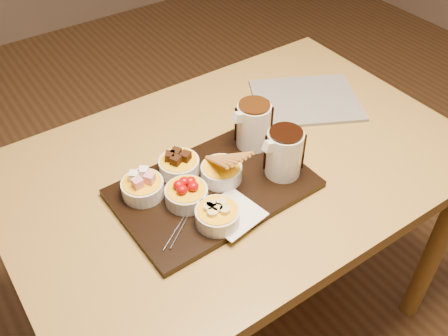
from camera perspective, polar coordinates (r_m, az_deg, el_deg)
ground at (r=1.88m, az=1.14°, el=-16.53°), size 5.00×5.00×0.00m
dining_table at (r=1.36m, az=1.51°, el=-2.17°), size 1.20×0.80×0.75m
serving_board at (r=1.21m, az=-1.17°, el=-2.34°), size 0.47×0.31×0.02m
napkin at (r=1.13m, az=0.92°, el=-5.24°), size 0.14×0.14×0.00m
bowl_marshmallows at (r=1.18m, az=-9.26°, el=-2.29°), size 0.10×0.10×0.04m
bowl_cake at (r=1.23m, az=-5.14°, el=0.21°), size 0.10×0.10×0.04m
bowl_strawberries at (r=1.15m, az=-4.30°, el=-3.13°), size 0.10×0.10×0.04m
bowl_biscotti at (r=1.21m, az=-0.30°, el=-0.53°), size 0.10×0.10×0.04m
bowl_bananas at (r=1.11m, az=-0.74°, el=-5.53°), size 0.10×0.10×0.04m
pitcher_dark_chocolate at (r=1.20m, az=6.87°, el=1.65°), size 0.09×0.09×0.12m
pitcher_milk_chocolate at (r=1.28m, az=3.38°, el=4.88°), size 0.09×0.09×0.12m
fondue_skewers at (r=1.15m, az=-4.00°, el=-4.60°), size 0.17×0.23×0.01m
newspaper at (r=1.52m, az=9.31°, el=7.68°), size 0.38×0.36×0.01m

